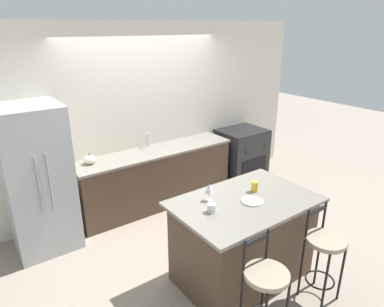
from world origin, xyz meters
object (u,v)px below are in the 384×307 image
at_px(oven_range, 241,154).
at_px(bar_stool_near, 265,285).
at_px(refrigerator, 37,179).
at_px(pumpkin_decoration, 90,159).
at_px(tumbler_cup, 255,186).
at_px(coffee_mug, 212,208).
at_px(bar_stool_far, 324,250).
at_px(wine_glass, 209,189).
at_px(dinner_plate, 252,201).

bearing_deg(oven_range, bar_stool_near, -130.15).
bearing_deg(refrigerator, pumpkin_decoration, 11.00).
bearing_deg(pumpkin_decoration, tumbler_cup, -60.02).
relative_size(refrigerator, coffee_mug, 15.62).
distance_m(bar_stool_far, tumbler_cup, 0.92).
relative_size(bar_stool_far, tumbler_cup, 8.81).
height_order(oven_range, wine_glass, wine_glass).
relative_size(dinner_plate, tumbler_cup, 2.02).
distance_m(dinner_plate, tumbler_cup, 0.25).
relative_size(wine_glass, coffee_mug, 1.57).
distance_m(oven_range, coffee_mug, 2.98).
xyz_separation_m(wine_glass, pumpkin_decoration, (-0.60, 1.81, -0.12)).
height_order(bar_stool_far, pumpkin_decoration, pumpkin_decoration).
height_order(dinner_plate, coffee_mug, coffee_mug).
xyz_separation_m(refrigerator, bar_stool_far, (2.01, -2.60, -0.33)).
distance_m(refrigerator, tumbler_cup, 2.57).
xyz_separation_m(oven_range, tumbler_cup, (-1.58, -1.84, 0.55)).
bearing_deg(pumpkin_decoration, coffee_mug, -76.81).
bearing_deg(oven_range, dinner_plate, -131.53).
distance_m(dinner_plate, wine_glass, 0.45).
height_order(wine_glass, tumbler_cup, wine_glass).
bearing_deg(coffee_mug, bar_stool_near, -89.44).
xyz_separation_m(bar_stool_near, dinner_plate, (0.45, 0.63, 0.38)).
height_order(wine_glass, coffee_mug, wine_glass).
distance_m(wine_glass, pumpkin_decoration, 1.91).
relative_size(dinner_plate, pumpkin_decoration, 1.47).
bearing_deg(dinner_plate, coffee_mug, 169.51).
height_order(bar_stool_near, coffee_mug, coffee_mug).
bearing_deg(dinner_plate, bar_stool_far, -58.99).
xyz_separation_m(wine_glass, coffee_mug, (-0.12, -0.20, -0.09)).
bearing_deg(refrigerator, coffee_mug, -58.04).
bearing_deg(refrigerator, bar_stool_near, -65.59).
bearing_deg(wine_glass, coffee_mug, -121.87).
xyz_separation_m(refrigerator, coffee_mug, (1.17, -1.88, 0.09)).
bearing_deg(dinner_plate, refrigerator, 129.72).
bearing_deg(wine_glass, tumbler_cup, -13.88).
height_order(wine_glass, pumpkin_decoration, wine_glass).
height_order(oven_range, tumbler_cup, tumbler_cup).
bearing_deg(refrigerator, wine_glass, -52.33).
height_order(tumbler_cup, pumpkin_decoration, tumbler_cup).
bearing_deg(bar_stool_near, bar_stool_far, 0.05).
bearing_deg(oven_range, coffee_mug, -139.36).
relative_size(coffee_mug, pumpkin_decoration, 0.74).
bearing_deg(oven_range, pumpkin_decoration, 177.81).
height_order(dinner_plate, pumpkin_decoration, pumpkin_decoration).
relative_size(bar_stool_far, wine_glass, 5.54).
height_order(oven_range, pumpkin_decoration, pumpkin_decoration).
relative_size(bar_stool_near, dinner_plate, 4.37).
bearing_deg(wine_glass, bar_stool_far, -52.07).
bearing_deg(dinner_plate, tumbler_cup, 38.90).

